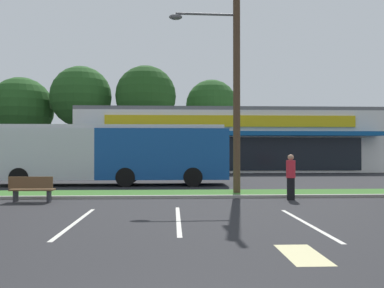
% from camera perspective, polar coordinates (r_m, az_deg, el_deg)
% --- Properties ---
extents(grass_median, '(56.00, 2.20, 0.12)m').
position_cam_1_polar(grass_median, '(17.97, -2.88, -6.76)').
color(grass_median, '#386B28').
rests_on(grass_median, ground_plane).
extents(curb_lip, '(56.00, 0.24, 0.12)m').
position_cam_1_polar(curb_lip, '(16.76, -2.90, -7.20)').
color(curb_lip, '#99968C').
rests_on(curb_lip, ground_plane).
extents(parking_stripe_0, '(0.12, 4.80, 0.01)m').
position_cam_1_polar(parking_stripe_0, '(11.78, -15.52, -10.21)').
color(parking_stripe_0, silver).
rests_on(parking_stripe_0, ground_plane).
extents(parking_stripe_1, '(0.12, 4.80, 0.01)m').
position_cam_1_polar(parking_stripe_1, '(11.80, -1.87, -10.23)').
color(parking_stripe_1, silver).
rests_on(parking_stripe_1, ground_plane).
extents(parking_stripe_2, '(0.12, 4.80, 0.01)m').
position_cam_1_polar(parking_stripe_2, '(11.57, 15.37, -10.39)').
color(parking_stripe_2, silver).
rests_on(parking_stripe_2, ground_plane).
extents(lot_arrow, '(0.70, 1.60, 0.01)m').
position_cam_1_polar(lot_arrow, '(8.27, 14.82, -14.34)').
color(lot_arrow, beige).
rests_on(lot_arrow, ground_plane).
extents(storefront_building, '(25.69, 13.35, 5.48)m').
position_cam_1_polar(storefront_building, '(40.16, 4.23, 0.42)').
color(storefront_building, silver).
rests_on(storefront_building, ground_plane).
extents(tree_left, '(7.35, 7.35, 10.27)m').
position_cam_1_polar(tree_left, '(52.41, -22.24, 4.41)').
color(tree_left, '#473323').
rests_on(tree_left, ground_plane).
extents(tree_mid_left, '(6.92, 6.92, 11.40)m').
position_cam_1_polar(tree_mid_left, '(49.60, -14.88, 6.23)').
color(tree_mid_left, '#473323').
rests_on(tree_mid_left, ground_plane).
extents(tree_mid, '(6.78, 6.78, 11.31)m').
position_cam_1_polar(tree_mid, '(47.45, -6.32, 6.49)').
color(tree_mid, '#473323').
rests_on(tree_mid, ground_plane).
extents(tree_mid_right, '(6.21, 6.21, 10.37)m').
position_cam_1_polar(tree_mid_right, '(50.98, 2.68, 5.26)').
color(tree_mid_right, '#473323').
rests_on(tree_mid_right, ground_plane).
extents(utility_pole, '(3.03, 2.40, 10.66)m').
position_cam_1_polar(utility_pole, '(18.21, 5.67, 11.10)').
color(utility_pole, '#4C3826').
rests_on(utility_pole, ground_plane).
extents(city_bus, '(12.78, 2.67, 3.25)m').
position_cam_1_polar(city_bus, '(23.24, -11.08, -1.16)').
color(city_bus, '#144793').
rests_on(city_bus, ground_plane).
extents(bus_stop_bench, '(1.60, 0.45, 0.95)m').
position_cam_1_polar(bus_stop_bench, '(16.62, -20.99, -5.67)').
color(bus_stop_bench, brown).
rests_on(bus_stop_bench, ground_plane).
extents(car_1, '(4.38, 1.87, 1.59)m').
position_cam_1_polar(car_1, '(29.68, -16.17, -2.89)').
color(car_1, '#9E998C').
rests_on(car_1, ground_plane).
extents(car_5, '(4.69, 1.90, 1.39)m').
position_cam_1_polar(car_5, '(28.74, -3.84, -3.15)').
color(car_5, silver).
rests_on(car_5, ground_plane).
extents(pedestrian_by_pole, '(0.35, 0.35, 1.76)m').
position_cam_1_polar(pedestrian_by_pole, '(16.61, 13.31, -4.39)').
color(pedestrian_by_pole, black).
rests_on(pedestrian_by_pole, ground_plane).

